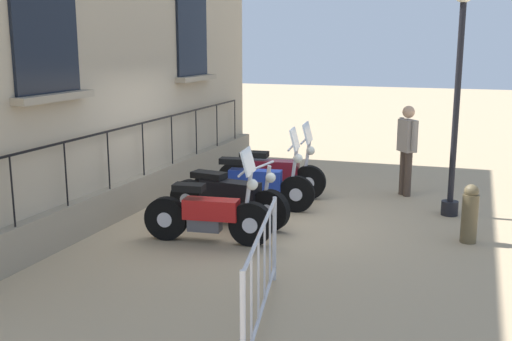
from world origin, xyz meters
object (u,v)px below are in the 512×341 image
object	(u,v)px
bollard	(470,213)
pedestrian_standing	(407,145)
motorcycle_black	(228,199)
crowd_barrier	(262,272)
motorcycle_blue	(254,184)
motorcycle_maroon	(272,174)
lamppost	(459,75)
motorcycle_red	(210,215)

from	to	relation	value
bollard	pedestrian_standing	distance (m)	2.85
motorcycle_black	pedestrian_standing	distance (m)	3.81
crowd_barrier	bollard	distance (m)	4.01
motorcycle_blue	motorcycle_maroon	distance (m)	0.96
motorcycle_black	crowd_barrier	bearing A→B (deg)	-62.21
motorcycle_maroon	bollard	xyz separation A→B (m)	(3.52, -1.58, -0.00)
motorcycle_maroon	pedestrian_standing	size ratio (longest dim) A/B	1.21
lamppost	motorcycle_blue	bearing A→B (deg)	-166.31
motorcycle_black	pedestrian_standing	size ratio (longest dim) A/B	1.25
crowd_barrier	bollard	size ratio (longest dim) A/B	2.78
motorcycle_blue	motorcycle_maroon	bearing A→B (deg)	89.28
bollard	motorcycle_black	bearing A→B (deg)	-174.48
motorcycle_red	lamppost	xyz separation A→B (m)	(3.21, 2.67, 1.91)
bollard	pedestrian_standing	xyz separation A→B (m)	(-1.19, 2.53, 0.52)
lamppost	motorcycle_red	bearing A→B (deg)	-140.23
motorcycle_blue	crowd_barrier	bearing A→B (deg)	-69.15
crowd_barrier	motorcycle_black	bearing A→B (deg)	117.79
motorcycle_red	bollard	bearing A→B (deg)	19.79
motorcycle_red	motorcycle_blue	size ratio (longest dim) A/B	0.89
lamppost	crowd_barrier	distance (m)	5.46
motorcycle_red	bollard	size ratio (longest dim) A/B	2.21
motorcycle_maroon	lamppost	size ratio (longest dim) A/B	0.54
lamppost	pedestrian_standing	size ratio (longest dim) A/B	2.25
lamppost	bollard	size ratio (longest dim) A/B	4.39
motorcycle_blue	bollard	size ratio (longest dim) A/B	2.48
bollard	pedestrian_standing	size ratio (longest dim) A/B	0.51
motorcycle_blue	bollard	xyz separation A→B (m)	(3.53, -0.62, -0.01)
crowd_barrier	pedestrian_standing	size ratio (longest dim) A/B	1.42
motorcycle_red	bollard	distance (m)	3.76
motorcycle_red	pedestrian_standing	distance (m)	4.50
motorcycle_black	motorcycle_maroon	size ratio (longest dim) A/B	1.03
motorcycle_black	crowd_barrier	world-z (taller)	crowd_barrier
motorcycle_red	motorcycle_maroon	distance (m)	2.85
crowd_barrier	pedestrian_standing	distance (m)	6.09
motorcycle_blue	crowd_barrier	size ratio (longest dim) A/B	0.89
motorcycle_red	motorcycle_maroon	size ratio (longest dim) A/B	0.93
motorcycle_red	bollard	xyz separation A→B (m)	(3.53, 1.27, 0.02)
motorcycle_black	motorcycle_maroon	distance (m)	1.93
motorcycle_maroon	crowd_barrier	distance (m)	5.31
motorcycle_red	motorcycle_blue	bearing A→B (deg)	89.90
motorcycle_red	motorcycle_black	bearing A→B (deg)	95.43
motorcycle_maroon	crowd_barrier	bearing A→B (deg)	-72.97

